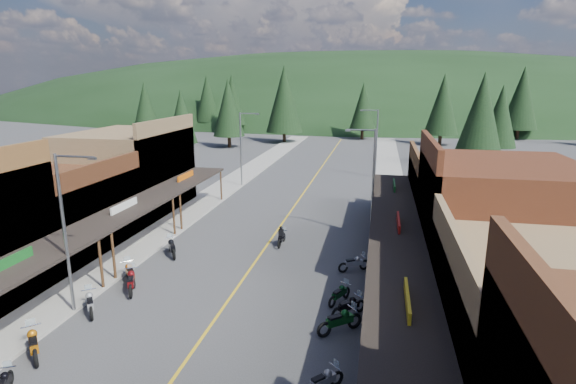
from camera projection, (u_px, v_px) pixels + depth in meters
The scene contains 39 objects.
ground at pixel (246, 275), 26.70m from camera, with size 220.00×220.00×0.00m, color #38383A.
centerline at pixel (303, 194), 45.71m from camera, with size 0.15×90.00×0.01m, color gold.
sidewalk_west at pixel (222, 189), 47.38m from camera, with size 3.40×94.00×0.15m, color gray.
sidewalk_east at pixel (390, 198), 44.01m from camera, with size 3.40×94.00×0.15m, color gray.
shop_west_2 at pixel (57, 213), 30.37m from camera, with size 10.90×9.00×6.20m.
shop_west_3 at pixel (131, 171), 39.27m from camera, with size 10.90×10.20×8.20m.
shop_east_1 at pixel (553, 333), 15.91m from camera, with size 10.90×10.20×6.20m.
shop_east_2 at pixel (493, 224), 24.79m from camera, with size 10.90×9.00×8.20m.
shop_east_3 at pixel (462, 198), 34.16m from camera, with size 10.90×10.20×6.20m.
streetlight_0 at pixel (67, 228), 21.26m from camera, with size 2.16×0.18×8.00m.
streetlight_1 at pixel (242, 146), 47.89m from camera, with size 2.16×0.18×8.00m.
streetlight_2 at pixel (371, 179), 31.88m from camera, with size 2.16×0.18×8.00m.
streetlight_3 at pixel (376, 140), 52.80m from camera, with size 2.16×0.18×8.00m.
ridge_hill at pixel (359, 114), 155.07m from camera, with size 310.00×140.00×60.00m, color black.
pine_0 at pixel (145, 105), 91.85m from camera, with size 5.04×5.04×11.00m.
pine_1 at pixel (232, 100), 96.17m from camera, with size 5.88×5.88×12.50m.
pine_2 at pixel (284, 99), 81.86m from camera, with size 6.72×6.72×14.00m.
pine_3 at pixel (363, 106), 87.12m from camera, with size 5.04×5.04×11.00m.
pine_4 at pixel (443, 104), 78.51m from camera, with size 5.88×5.88×12.50m.
pine_5 at pixel (522, 98), 86.64m from camera, with size 6.72×6.72×14.00m.
pine_7 at pixel (207, 99), 103.43m from camera, with size 5.88×5.88×12.50m.
pine_8 at pixel (182, 117), 67.56m from camera, with size 4.48×4.48×10.00m.
pine_9 at pixel (500, 116), 63.29m from camera, with size 4.93×4.93×10.80m.
pine_10 at pixel (228, 108), 76.10m from camera, with size 5.38×5.38×11.60m.
pine_11 at pixel (481, 113), 57.22m from camera, with size 5.82×5.82×12.40m.
bike_west_3 at pixel (3, 384), 16.27m from camera, with size 0.62×1.86×1.06m, color black, non-canonical shape.
bike_west_4 at pixel (33, 342), 18.64m from camera, with size 0.78×2.34×1.33m, color #BC670D, non-canonical shape.
bike_west_5 at pixel (90, 302), 22.16m from camera, with size 0.71×2.14×1.22m, color #99999E, non-canonical shape.
bike_west_6 at pixel (131, 280), 24.46m from camera, with size 0.77×2.32×1.33m, color maroon, non-canonical shape.
bike_west_7 at pixel (130, 272), 25.53m from camera, with size 0.76×2.28×1.30m, color #C05A0D, non-canonical shape.
bike_west_8 at pixel (172, 247), 29.48m from camera, with size 0.74×2.22×1.27m, color black, non-canonical shape.
bike_east_4 at pixel (323, 380), 16.48m from camera, with size 0.63×1.90×1.09m, color gray, non-canonical shape.
bike_east_5 at pixel (340, 320), 20.41m from camera, with size 0.77×2.31×1.32m, color #0D4517, non-canonical shape.
bike_east_6 at pixel (349, 305), 21.91m from camera, with size 0.67×2.01×1.15m, color black, non-canonical shape.
bike_east_7 at pixel (339, 293), 23.23m from camera, with size 0.63×1.90×1.09m, color #0B3716, non-canonical shape.
bike_east_8 at pixel (354, 263), 27.09m from camera, with size 0.66×1.97×1.12m, color #A7A7AC, non-canonical shape.
rider_on_bike at pixel (282, 237), 31.41m from camera, with size 0.71×1.94×1.46m.
pedestrian_east_a at pixel (379, 288), 22.52m from camera, with size 0.70×0.46×1.91m, color #231F2F.
pedestrian_east_b at pixel (377, 202), 38.66m from camera, with size 0.88×0.50×1.80m, color brown.
Camera 1 is at (7.39, -23.72, 11.23)m, focal length 28.00 mm.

